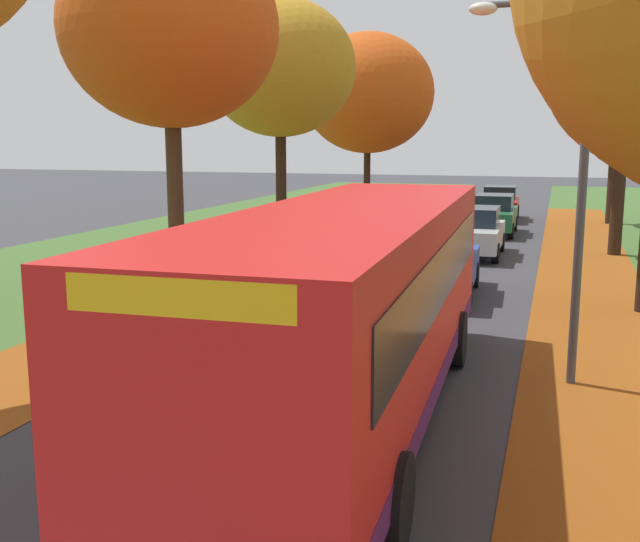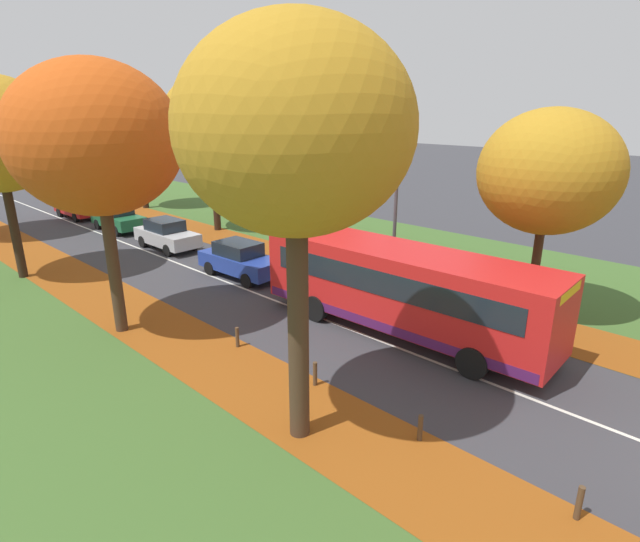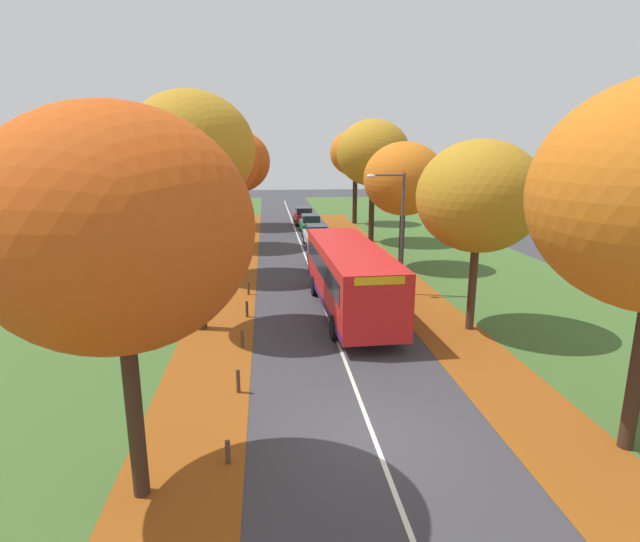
{
  "view_description": "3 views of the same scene",
  "coord_description": "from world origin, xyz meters",
  "px_view_note": "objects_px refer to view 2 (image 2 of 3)",
  "views": [
    {
      "loc": [
        3.64,
        0.22,
        3.89
      ],
      "look_at": [
        -0.69,
        13.87,
        1.34
      ],
      "focal_mm": 42.0,
      "sensor_mm": 36.0,
      "label": 1
    },
    {
      "loc": [
        -12.36,
        1.08,
        7.49
      ],
      "look_at": [
        0.65,
        13.42,
        1.54
      ],
      "focal_mm": 28.0,
      "sensor_mm": 36.0,
      "label": 2
    },
    {
      "loc": [
        -2.55,
        -11.09,
        7.08
      ],
      "look_at": [
        -0.21,
        10.77,
        1.71
      ],
      "focal_mm": 28.0,
      "sensor_mm": 36.0,
      "label": 3
    }
  ],
  "objects_px": {
    "bollard_fourth": "(315,374)",
    "car_blue_lead": "(240,260)",
    "tree_right_near": "(549,172)",
    "tree_right_distant": "(136,117)",
    "tree_left_near": "(295,131)",
    "bus": "(403,286)",
    "car_green_third_in_line": "(118,218)",
    "streetlamp_right": "(391,206)",
    "bollard_fifth": "(237,337)",
    "tree_right_mid": "(319,152)",
    "tree_left_mid": "(96,139)",
    "car_silver_following": "(167,234)",
    "tree_right_far": "(211,118)",
    "bollard_second": "(579,503)",
    "car_red_fourth_in_line": "(78,206)",
    "bollard_third": "(420,428)"
  },
  "relations": [
    {
      "from": "bollard_fourth",
      "to": "car_blue_lead",
      "type": "height_order",
      "value": "car_blue_lead"
    },
    {
      "from": "tree_right_near",
      "to": "tree_right_distant",
      "type": "height_order",
      "value": "tree_right_distant"
    },
    {
      "from": "tree_left_near",
      "to": "bus",
      "type": "bearing_deg",
      "value": 13.17
    },
    {
      "from": "tree_left_near",
      "to": "car_green_third_in_line",
      "type": "distance_m",
      "value": 24.7
    },
    {
      "from": "tree_right_distant",
      "to": "streetlamp_right",
      "type": "xyz_separation_m",
      "value": [
        -2.35,
        -24.61,
        -3.0
      ]
    },
    {
      "from": "bollard_fifth",
      "to": "car_green_third_in_line",
      "type": "height_order",
      "value": "car_green_third_in_line"
    },
    {
      "from": "tree_right_distant",
      "to": "car_green_third_in_line",
      "type": "xyz_separation_m",
      "value": [
        -4.82,
        -5.59,
        -5.92
      ]
    },
    {
      "from": "tree_right_mid",
      "to": "bus",
      "type": "bearing_deg",
      "value": -119.0
    },
    {
      "from": "tree_left_mid",
      "to": "tree_right_mid",
      "type": "xyz_separation_m",
      "value": [
        11.16,
        1.08,
        -1.13
      ]
    },
    {
      "from": "tree_left_mid",
      "to": "car_silver_following",
      "type": "relative_size",
      "value": 2.12
    },
    {
      "from": "bollard_fourth",
      "to": "streetlamp_right",
      "type": "bearing_deg",
      "value": 21.09
    },
    {
      "from": "tree_right_far",
      "to": "bollard_second",
      "type": "relative_size",
      "value": 12.48
    },
    {
      "from": "bollard_second",
      "to": "car_red_fourth_in_line",
      "type": "height_order",
      "value": "car_red_fourth_in_line"
    },
    {
      "from": "bollard_second",
      "to": "streetlamp_right",
      "type": "height_order",
      "value": "streetlamp_right"
    },
    {
      "from": "tree_left_near",
      "to": "tree_right_mid",
      "type": "bearing_deg",
      "value": 41.84
    },
    {
      "from": "tree_right_mid",
      "to": "bus",
      "type": "distance_m",
      "value": 10.17
    },
    {
      "from": "car_red_fourth_in_line",
      "to": "tree_left_mid",
      "type": "bearing_deg",
      "value": -108.14
    },
    {
      "from": "bollard_fifth",
      "to": "bus",
      "type": "distance_m",
      "value": 5.75
    },
    {
      "from": "tree_left_near",
      "to": "bollard_fifth",
      "type": "distance_m",
      "value": 8.35
    },
    {
      "from": "tree_right_distant",
      "to": "bus",
      "type": "xyz_separation_m",
      "value": [
        -5.02,
        -27.12,
        -5.03
      ]
    },
    {
      "from": "tree_left_mid",
      "to": "bollard_fifth",
      "type": "xyz_separation_m",
      "value": [
        2.0,
        -4.0,
        -6.15
      ]
    },
    {
      "from": "bollard_fourth",
      "to": "car_red_fourth_in_line",
      "type": "bearing_deg",
      "value": 80.66
    },
    {
      "from": "tree_left_near",
      "to": "tree_right_distant",
      "type": "relative_size",
      "value": 1.03
    },
    {
      "from": "car_silver_following",
      "to": "car_green_third_in_line",
      "type": "xyz_separation_m",
      "value": [
        0.11,
        6.04,
        0.0
      ]
    },
    {
      "from": "tree_right_mid",
      "to": "streetlamp_right",
      "type": "relative_size",
      "value": 1.26
    },
    {
      "from": "bollard_third",
      "to": "car_green_third_in_line",
      "type": "relative_size",
      "value": 0.16
    },
    {
      "from": "tree_right_mid",
      "to": "bollard_fifth",
      "type": "height_order",
      "value": "tree_right_mid"
    },
    {
      "from": "tree_left_near",
      "to": "bus",
      "type": "relative_size",
      "value": 0.88
    },
    {
      "from": "tree_right_near",
      "to": "bollard_third",
      "type": "distance_m",
      "value": 10.41
    },
    {
      "from": "tree_right_far",
      "to": "tree_right_distant",
      "type": "xyz_separation_m",
      "value": [
        0.45,
        10.0,
        -0.07
      ]
    },
    {
      "from": "bollard_fourth",
      "to": "bus",
      "type": "bearing_deg",
      "value": 3.21
    },
    {
      "from": "car_silver_following",
      "to": "tree_right_far",
      "type": "bearing_deg",
      "value": 19.94
    },
    {
      "from": "tree_right_distant",
      "to": "streetlamp_right",
      "type": "relative_size",
      "value": 1.5
    },
    {
      "from": "bollard_third",
      "to": "car_blue_lead",
      "type": "bearing_deg",
      "value": 70.25
    },
    {
      "from": "tree_right_mid",
      "to": "car_red_fourth_in_line",
      "type": "relative_size",
      "value": 1.78
    },
    {
      "from": "bollard_second",
      "to": "car_blue_lead",
      "type": "xyz_separation_m",
      "value": [
        4.45,
        16.0,
        0.44
      ]
    },
    {
      "from": "tree_left_mid",
      "to": "bollard_fourth",
      "type": "distance_m",
      "value": 9.88
    },
    {
      "from": "tree_left_near",
      "to": "bollard_second",
      "type": "distance_m",
      "value": 8.95
    },
    {
      "from": "tree_left_near",
      "to": "bollard_fifth",
      "type": "xyz_separation_m",
      "value": [
        1.75,
        4.7,
        -6.68
      ]
    },
    {
      "from": "bollard_second",
      "to": "car_green_third_in_line",
      "type": "bearing_deg",
      "value": 80.66
    },
    {
      "from": "bollard_fourth",
      "to": "bollard_fifth",
      "type": "distance_m",
      "value": 3.47
    },
    {
      "from": "streetlamp_right",
      "to": "car_silver_following",
      "type": "bearing_deg",
      "value": 101.24
    },
    {
      "from": "tree_left_near",
      "to": "streetlamp_right",
      "type": "relative_size",
      "value": 1.54
    },
    {
      "from": "tree_left_mid",
      "to": "car_silver_following",
      "type": "bearing_deg",
      "value": 51.23
    },
    {
      "from": "tree_right_near",
      "to": "car_red_fourth_in_line",
      "type": "height_order",
      "value": "tree_right_near"
    },
    {
      "from": "bollard_third",
      "to": "car_silver_following",
      "type": "relative_size",
      "value": 0.16
    },
    {
      "from": "bollard_third",
      "to": "car_blue_lead",
      "type": "xyz_separation_m",
      "value": [
        4.5,
        12.53,
        0.47
      ]
    },
    {
      "from": "bollard_second",
      "to": "streetlamp_right",
      "type": "bearing_deg",
      "value": 53.48
    },
    {
      "from": "bollard_third",
      "to": "bollard_fourth",
      "type": "bearing_deg",
      "value": 89.08
    },
    {
      "from": "tree_right_distant",
      "to": "car_blue_lead",
      "type": "relative_size",
      "value": 2.1
    }
  ]
}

